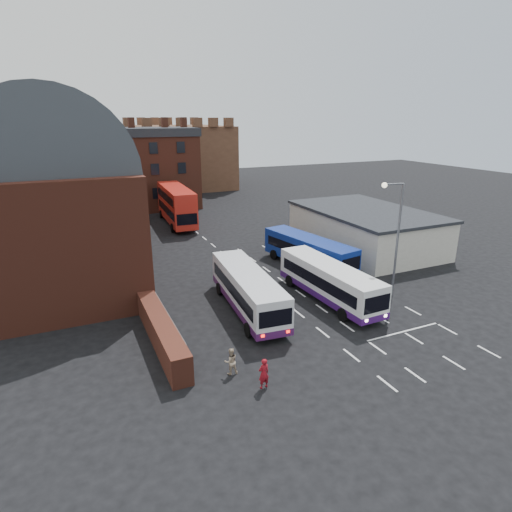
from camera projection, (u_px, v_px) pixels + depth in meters
name	position (u px, v px, depth m)	size (l,w,h in m)	color
ground	(316.00, 327.00, 29.51)	(180.00, 180.00, 0.00)	black
railway_station	(52.00, 188.00, 39.14)	(12.00, 28.00, 16.00)	#602B1E
forecourt_wall	(162.00, 333.00, 26.92)	(1.20, 10.00, 1.80)	#602B1E
cream_building	(365.00, 228.00, 46.86)	(10.40, 16.40, 4.25)	beige
brick_terrace	(122.00, 174.00, 65.16)	(22.00, 10.00, 11.00)	brown
castle_keep	(169.00, 157.00, 87.03)	(22.00, 22.00, 12.00)	brown
bus_white_outbound	(248.00, 288.00, 31.57)	(3.55, 11.26, 3.02)	silver
bus_white_inbound	(329.00, 280.00, 33.32)	(3.05, 10.90, 2.95)	white
bus_blue	(309.00, 250.00, 40.63)	(4.30, 11.10, 2.95)	navy
bus_red_double	(176.00, 205.00, 56.74)	(3.66, 12.58, 4.98)	red
street_lamp	(395.00, 229.00, 33.00)	(1.86, 0.58, 9.21)	slate
pedestrian_red	(264.00, 373.00, 22.69)	(0.64, 0.42, 1.75)	maroon
pedestrian_beige	(231.00, 361.00, 23.98)	(0.76, 0.60, 1.57)	tan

